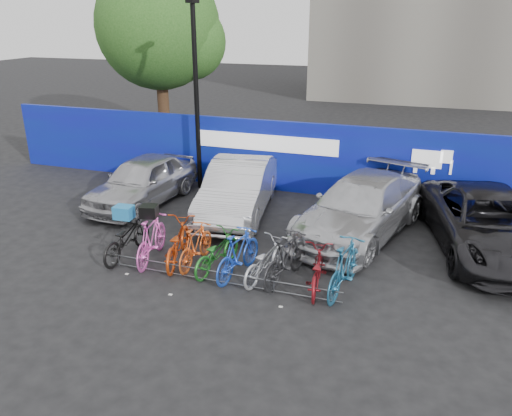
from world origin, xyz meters
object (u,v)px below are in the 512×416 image
at_px(bike_rack, 219,277).
at_px(tree, 164,30).
at_px(car_1, 238,189).
at_px(bike_1, 151,239).
at_px(bike_8, 316,270).
at_px(car_3, 488,223).
at_px(bike_3, 196,245).
at_px(bike_7, 286,258).
at_px(bike_4, 217,252).
at_px(car_0, 143,181).
at_px(bike_5, 238,254).
at_px(lamppost, 196,93).
at_px(bike_6, 265,260).
at_px(bike_0, 126,238).
at_px(bike_9, 344,267).
at_px(bike_2, 177,243).
at_px(car_2, 361,207).

bearing_deg(bike_rack, tree, 122.45).
relative_size(car_1, bike_1, 2.54).
height_order(car_1, bike_8, car_1).
bearing_deg(car_3, bike_3, -167.91).
bearing_deg(bike_1, bike_7, 172.20).
distance_m(car_1, bike_4, 3.63).
bearing_deg(car_0, bike_rack, -38.16).
xyz_separation_m(car_3, bike_5, (-5.51, -3.26, -0.21)).
xyz_separation_m(bike_7, bike_8, (0.73, -0.14, -0.11)).
distance_m(bike_1, bike_3, 1.13).
relative_size(lamppost, bike_6, 3.48).
height_order(car_1, bike_0, car_1).
relative_size(tree, car_1, 1.60).
bearing_deg(lamppost, bike_4, -61.70).
distance_m(bike_5, bike_9, 2.42).
bearing_deg(bike_0, bike_1, -177.98).
relative_size(bike_4, bike_7, 0.93).
height_order(bike_rack, bike_2, bike_2).
relative_size(car_3, bike_6, 3.14).
xyz_separation_m(car_2, bike_9, (0.08, -3.25, -0.19)).
bearing_deg(lamppost, bike_rack, -61.93).
xyz_separation_m(car_0, bike_0, (1.57, -3.46, -0.24)).
distance_m(tree, bike_1, 12.07).
height_order(bike_3, bike_9, bike_9).
height_order(tree, bike_7, tree).
bearing_deg(lamppost, bike_3, -66.28).
height_order(bike_1, bike_6, bike_1).
height_order(bike_rack, bike_7, bike_7).
bearing_deg(lamppost, car_1, -41.58).
relative_size(tree, bike_rack, 1.39).
height_order(bike_rack, bike_1, bike_1).
bearing_deg(car_2, bike_4, -115.32).
distance_m(tree, bike_2, 12.26).
distance_m(bike_2, bike_7, 2.74).
distance_m(car_2, bike_9, 3.26).
relative_size(bike_0, bike_4, 1.10).
bearing_deg(bike_0, bike_8, -179.79).
bearing_deg(bike_6, bike_rack, 44.76).
bearing_deg(car_1, car_2, -13.45).
relative_size(car_0, bike_5, 2.41).
distance_m(bike_2, bike_5, 1.65).
distance_m(tree, bike_9, 14.58).
xyz_separation_m(car_0, bike_2, (2.90, -3.33, -0.24)).
relative_size(car_0, bike_2, 2.25).
xyz_separation_m(bike_0, bike_6, (3.59, 0.03, -0.05)).
bearing_deg(bike_3, car_3, -153.10).
relative_size(lamppost, bike_0, 3.12).
bearing_deg(car_3, bike_1, -170.27).
bearing_deg(bike_0, bike_rack, 169.96).
bearing_deg(car_3, bike_7, -157.23).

